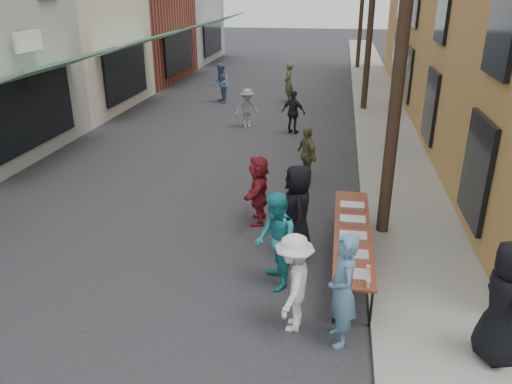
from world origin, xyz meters
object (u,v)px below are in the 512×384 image
(utility_pole_mid, at_px, (372,1))
(guest_front_a, at_px, (297,211))
(catering_tray_sausage, at_px, (354,275))
(guest_front_c, at_px, (276,241))
(serving_table, at_px, (353,233))
(server, at_px, (504,303))
(utility_pole_near, at_px, (405,19))

(utility_pole_mid, distance_m, guest_front_a, 13.78)
(catering_tray_sausage, distance_m, guest_front_c, 1.55)
(catering_tray_sausage, bearing_deg, guest_front_a, 119.63)
(serving_table, bearing_deg, server, -50.42)
(utility_pole_near, height_order, utility_pole_mid, same)
(serving_table, distance_m, guest_front_a, 1.16)
(guest_front_a, relative_size, guest_front_c, 1.06)
(catering_tray_sausage, distance_m, guest_front_a, 2.22)
(catering_tray_sausage, bearing_deg, serving_table, 90.00)
(utility_pole_mid, relative_size, guest_front_a, 4.69)
(catering_tray_sausage, xyz_separation_m, guest_front_a, (-1.10, 1.93, 0.17))
(utility_pole_near, distance_m, guest_front_c, 4.79)
(catering_tray_sausage, height_order, server, server)
(serving_table, height_order, catering_tray_sausage, catering_tray_sausage)
(guest_front_a, bearing_deg, serving_table, 62.06)
(guest_front_c, bearing_deg, utility_pole_near, 120.36)
(catering_tray_sausage, bearing_deg, utility_pole_near, 77.32)
(utility_pole_mid, xyz_separation_m, guest_front_a, (-1.80, -13.20, -3.54))
(guest_front_c, bearing_deg, catering_tray_sausage, 43.35)
(catering_tray_sausage, height_order, guest_front_a, guest_front_a)
(serving_table, distance_m, guest_front_c, 1.66)
(serving_table, xyz_separation_m, catering_tray_sausage, (-0.00, -1.65, 0.08))
(serving_table, relative_size, guest_front_a, 2.08)
(utility_pole_near, height_order, guest_front_a, utility_pole_near)
(serving_table, height_order, server, server)
(utility_pole_near, xyz_separation_m, serving_table, (-0.70, -1.47, -3.79))
(utility_pole_near, relative_size, serving_table, 2.25)
(guest_front_c, distance_m, server, 3.69)
(server, bearing_deg, utility_pole_mid, -7.28)
(utility_pole_mid, distance_m, serving_table, 14.01)
(utility_pole_mid, height_order, guest_front_a, utility_pole_mid)
(catering_tray_sausage, distance_m, server, 2.16)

